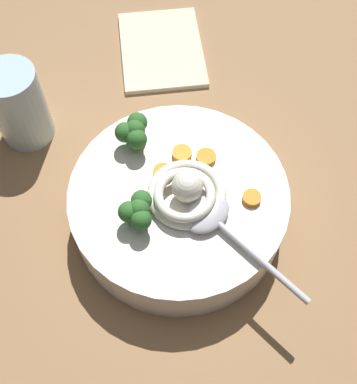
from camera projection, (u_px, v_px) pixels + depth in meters
The scene contains 12 objects.
table_slab at pixel (186, 209), 68.91cm from camera, with size 134.25×134.25×3.84cm, color #936D47.
soup_bowl at pixel (178, 204), 63.18cm from camera, with size 27.25×27.25×6.57cm.
noodle_pile at pixel (186, 193), 58.86cm from camera, with size 10.61×10.41×4.27cm.
soup_spoon at pixel (216, 221), 57.55cm from camera, with size 16.26×12.25×1.60cm.
broccoli_floret_near_spoon at pixel (138, 210), 56.45cm from camera, with size 4.83×4.15×3.82cm.
broccoli_floret_far at pixel (134, 131), 61.94cm from camera, with size 5.05×4.34×3.99cm.
carrot_slice_extra_a at pixel (206, 157), 62.55cm from camera, with size 2.54×2.54×0.73cm, color orange.
carrot_slice_beside_noodles at pixel (163, 173), 61.39cm from camera, with size 2.60×2.60×0.73cm, color orange.
carrot_slice_front at pixel (182, 154), 62.79cm from camera, with size 2.51×2.51×0.80cm, color orange.
carrot_slice_left at pixel (252, 198), 59.61cm from camera, with size 2.29×2.29×0.71cm, color orange.
drinking_glass at pixel (19, 106), 68.01cm from camera, with size 7.49×7.49×11.90cm, color silver.
folded_napkin at pixel (162, 49), 81.10cm from camera, with size 17.66×13.13×0.80cm, color beige.
Camera 1 is at (31.60, -7.58, 62.73)cm, focal length 46.42 mm.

